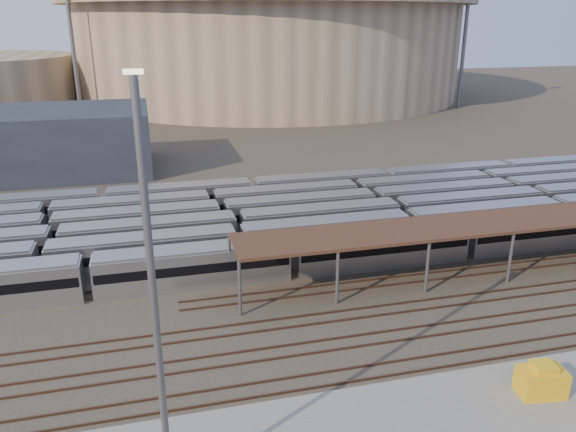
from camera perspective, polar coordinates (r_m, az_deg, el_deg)
The scene contains 11 objects.
ground at distance 49.03m, azimuth 4.81°, elevation -9.61°, with size 420.00×420.00×0.00m, color #383026.
subway_trains at distance 63.53m, azimuth -4.75°, elevation -0.78°, with size 117.92×23.90×3.60m.
inspection_shed at distance 60.40m, azimuth 23.81°, elevation -0.34°, with size 60.30×6.00×5.30m.
empty_tracks at distance 44.96m, azimuth 6.92°, elevation -12.49°, with size 170.00×9.62×0.18m.
stadium at distance 184.71m, azimuth -2.05°, elevation 17.33°, with size 124.00×124.00×32.50m.
service_building at distance 99.29m, azimuth -26.14°, elevation 6.67°, with size 42.00×20.00×10.00m, color #1E232D.
floodlight_0 at distance 151.13m, azimuth -21.19°, elevation 17.17°, with size 4.00×1.00×38.40m.
floodlight_2 at distance 163.78m, azimuth 17.59°, elevation 17.65°, with size 4.00×1.00×38.40m.
floodlight_3 at distance 200.37m, azimuth -13.73°, elevation 18.19°, with size 4.00×1.00×38.40m.
yard_light_pole at distance 26.93m, azimuth -13.40°, elevation -9.21°, with size 0.82×0.36×21.72m.
yellow_equipment at distance 42.08m, azimuth 24.33°, elevation -15.11°, with size 2.96×1.85×1.85m, color gold.
Camera 1 is at (-14.46, -40.29, 23.90)m, focal length 35.00 mm.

